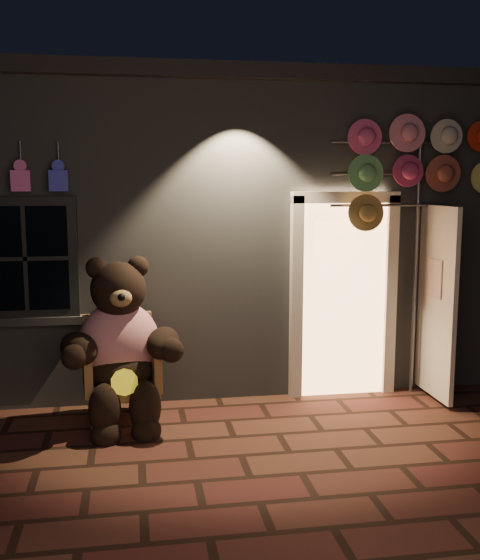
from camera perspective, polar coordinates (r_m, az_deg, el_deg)
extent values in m
plane|color=#4C2B1D|center=(5.73, 0.12, -15.04)|extent=(60.00, 60.00, 0.00)
cube|color=slate|center=(9.24, -4.00, 4.56)|extent=(7.00, 5.00, 3.30)
cube|color=black|center=(9.28, -4.11, 15.28)|extent=(7.30, 5.30, 0.16)
cube|color=black|center=(6.75, -18.14, 1.83)|extent=(1.00, 0.10, 1.20)
cube|color=black|center=(6.72, -18.18, 1.80)|extent=(0.82, 0.06, 1.02)
cube|color=slate|center=(6.85, -17.89, -3.41)|extent=(1.10, 0.14, 0.08)
cube|color=#E6A167|center=(7.12, 8.90, -1.58)|extent=(0.92, 0.10, 2.10)
cube|color=beige|center=(6.94, 4.92, -1.78)|extent=(0.12, 0.12, 2.20)
cube|color=beige|center=(7.26, 12.90, -1.50)|extent=(0.12, 0.12, 2.20)
cube|color=beige|center=(6.98, 9.21, 7.12)|extent=(1.16, 0.12, 0.12)
cube|color=beige|center=(7.11, 16.77, -1.86)|extent=(0.05, 0.80, 2.00)
cube|color=#E05CAA|center=(6.63, -18.55, 8.19)|extent=(0.18, 0.07, 0.20)
cylinder|color=#59595E|center=(6.70, -18.57, 10.33)|extent=(0.02, 0.02, 0.25)
cube|color=#3739C1|center=(6.59, -15.51, 8.32)|extent=(0.18, 0.07, 0.20)
cylinder|color=#59595E|center=(6.65, -15.54, 10.48)|extent=(0.02, 0.02, 0.25)
cube|color=#A2713E|center=(6.42, -10.27, -9.18)|extent=(0.73, 0.68, 0.09)
cube|color=#A2713E|center=(6.60, -10.57, -5.69)|extent=(0.67, 0.14, 0.66)
cube|color=#A2713E|center=(6.33, -13.15, -7.73)|extent=(0.14, 0.57, 0.38)
cube|color=#A2713E|center=(6.38, -7.47, -7.44)|extent=(0.14, 0.57, 0.38)
cylinder|color=#A2713E|center=(6.22, -12.66, -11.79)|extent=(0.05, 0.05, 0.30)
cylinder|color=#A2713E|center=(6.26, -7.34, -11.49)|extent=(0.05, 0.05, 0.30)
cylinder|color=#A2713E|center=(6.72, -12.89, -10.24)|extent=(0.05, 0.05, 0.30)
cylinder|color=#A2713E|center=(6.76, -7.99, -9.98)|extent=(0.05, 0.05, 0.30)
ellipsoid|color=red|center=(6.37, -10.47, -5.41)|extent=(0.83, 0.69, 0.80)
ellipsoid|color=black|center=(6.34, -10.33, -7.68)|extent=(0.68, 0.60, 0.38)
sphere|color=black|center=(6.21, -10.55, -0.79)|extent=(0.57, 0.57, 0.52)
sphere|color=black|center=(6.20, -12.39, 1.04)|extent=(0.20, 0.20, 0.20)
sphere|color=black|center=(6.23, -8.88, 1.17)|extent=(0.20, 0.20, 0.20)
ellipsoid|color=olive|center=(5.98, -10.34, -1.57)|extent=(0.22, 0.16, 0.16)
ellipsoid|color=black|center=(6.10, -13.87, -5.81)|extent=(0.49, 0.60, 0.29)
ellipsoid|color=black|center=(6.16, -6.71, -5.47)|extent=(0.41, 0.58, 0.29)
ellipsoid|color=black|center=(6.09, -11.69, -11.07)|extent=(0.29, 0.29, 0.50)
ellipsoid|color=black|center=(6.12, -8.27, -10.88)|extent=(0.29, 0.29, 0.50)
sphere|color=black|center=(6.10, -11.59, -13.08)|extent=(0.27, 0.27, 0.27)
sphere|color=black|center=(6.13, -8.14, -12.87)|extent=(0.27, 0.27, 0.27)
cylinder|color=yellow|center=(6.03, -10.04, -8.76)|extent=(0.26, 0.12, 0.24)
cylinder|color=#59595E|center=(7.25, 15.06, 1.64)|extent=(0.04, 0.04, 2.91)
cylinder|color=#59595E|center=(7.07, 13.09, 11.61)|extent=(1.29, 0.03, 0.03)
cylinder|color=#59595E|center=(7.06, 13.00, 8.99)|extent=(1.29, 0.03, 0.03)
cylinder|color=#59595E|center=(7.06, 12.91, 6.37)|extent=(1.29, 0.03, 0.03)
cylinder|color=#E04D80|center=(6.91, 10.92, 12.20)|extent=(0.37, 0.11, 0.37)
cylinder|color=pink|center=(7.04, 14.37, 12.02)|extent=(0.37, 0.11, 0.37)
cylinder|color=beige|center=(7.20, 17.68, 11.80)|extent=(0.37, 0.11, 0.37)
cylinder|color=#64AF62|center=(6.86, 10.92, 9.07)|extent=(0.37, 0.11, 0.37)
cylinder|color=#BD3663|center=(7.00, 14.36, 8.95)|extent=(0.37, 0.11, 0.37)
cylinder|color=#9A4736|center=(7.23, 17.33, 8.81)|extent=(0.37, 0.11, 0.37)
cylinder|color=#A6803C|center=(6.84, 10.91, 5.91)|extent=(0.37, 0.11, 0.37)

